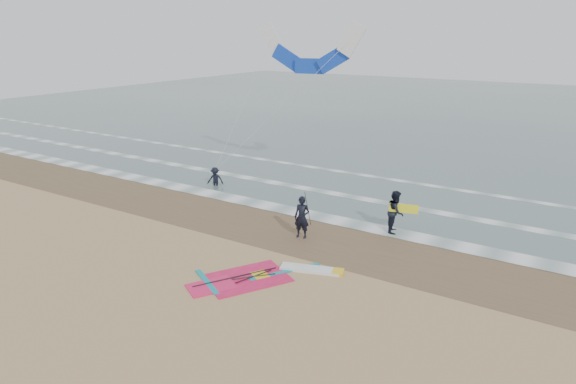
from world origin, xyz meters
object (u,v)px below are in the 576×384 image
Objects in this scene: person_wading at (215,174)px; surf_kite at (309,53)px; windsurf_rig at (265,276)px; person_walking at (396,212)px; person_standing at (302,217)px.

person_wading is 8.94m from surf_kite.
person_wading reaches higher than windsurf_rig.
surf_kite is (-5.09, 11.96, 7.66)m from windsurf_rig.
windsurf_rig is 7.45m from person_walking.
surf_kite is (-4.28, 7.87, 6.73)m from person_standing.
person_standing is 0.97× the size of person_walking.
windsurf_rig is at bearing -88.73° from person_standing.
surf_kite reaches higher than person_walking.
person_standing is 9.41m from person_wading.
person_standing is 0.23× the size of surf_kite.
person_wading is (-8.47, 4.10, -0.21)m from person_standing.
person_standing reaches higher than windsurf_rig.
surf_kite reaches higher than person_standing.
person_walking is (3.29, 2.87, 0.03)m from person_standing.
person_standing is 11.20m from surf_kite.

